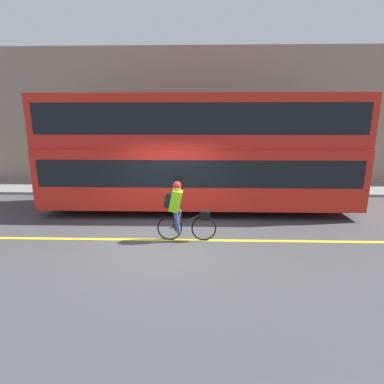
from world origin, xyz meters
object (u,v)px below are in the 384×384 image
at_px(cyclist_on_bike, 180,209).
at_px(trash_bin, 292,178).
at_px(bus, 199,149).
at_px(street_sign_post, 283,159).

bearing_deg(cyclist_on_bike, trash_bin, 51.80).
distance_m(bus, street_sign_post, 4.79).
relative_size(cyclist_on_bike, street_sign_post, 0.68).
xyz_separation_m(bus, cyclist_on_bike, (-0.46, -2.82, -1.28)).
height_order(cyclist_on_bike, trash_bin, cyclist_on_bike).
bearing_deg(street_sign_post, cyclist_on_bike, -125.42).
height_order(bus, cyclist_on_bike, bus).
distance_m(cyclist_on_bike, street_sign_post, 7.16).
relative_size(bus, cyclist_on_bike, 6.53).
bearing_deg(trash_bin, street_sign_post, -179.15).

